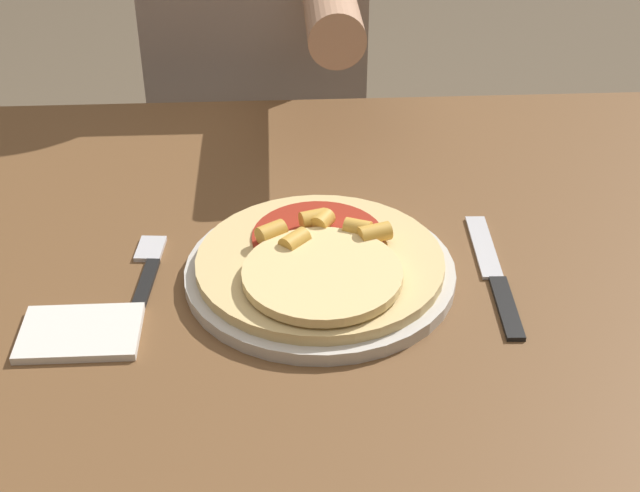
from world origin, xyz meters
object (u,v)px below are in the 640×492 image
knife (494,275)px  person_diner (258,69)px  pizza (321,261)px  fork (145,276)px  dining_table (275,359)px  plate (320,273)px

knife → person_diner: bearing=110.7°
pizza → fork: 0.18m
dining_table → knife: (0.23, -0.00, 0.10)m
dining_table → pizza: 0.14m
pizza → person_diner: 0.66m
pizza → person_diner: person_diner is taller
fork → knife: same height
dining_table → person_diner: person_diner is taller
dining_table → pizza: size_ratio=4.82×
plate → fork: 0.18m
pizza → knife: pizza is taller
knife → fork: bearing=177.2°
plate → pizza: size_ratio=1.09×
dining_table → person_diner: (-0.02, 0.66, 0.07)m
dining_table → plate: (0.05, 0.01, 0.11)m
fork → dining_table: bearing=-7.5°
plate → knife: plate is taller
dining_table → pizza: pizza is taller
dining_table → plate: 0.12m
knife → person_diner: size_ratio=0.18×
dining_table → fork: size_ratio=6.98×
fork → knife: bearing=-2.8°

